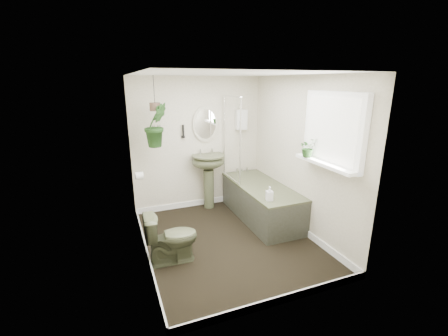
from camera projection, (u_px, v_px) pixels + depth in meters
name	position (u px, v px, depth m)	size (l,w,h in m)	color
floor	(228.00, 241.00, 4.33)	(2.30, 2.80, 0.02)	black
ceiling	(228.00, 73.00, 3.68)	(2.30, 2.80, 0.02)	white
wall_back	(198.00, 144.00, 5.27)	(2.30, 0.02, 2.30)	beige
wall_front	(286.00, 202.00, 2.75)	(2.30, 0.02, 2.30)	beige
wall_left	(139.00, 173.00, 3.60)	(0.02, 2.80, 2.30)	beige
wall_right	(301.00, 156.00, 4.41)	(0.02, 2.80, 2.30)	beige
skirting	(228.00, 237.00, 4.31)	(2.30, 2.80, 0.10)	white
bathtub	(261.00, 201.00, 4.97)	(0.72, 1.72, 0.58)	#484D34
bath_screen	(232.00, 139.00, 5.02)	(0.04, 0.72, 1.40)	silver
shower_box	(241.00, 120.00, 5.37)	(0.20, 0.10, 0.35)	white
oval_mirror	(205.00, 124.00, 5.18)	(0.46, 0.03, 0.62)	beige
wall_sconce	(183.00, 131.00, 5.06)	(0.04, 0.04, 0.22)	black
toilet_roll_holder	(139.00, 176.00, 4.32)	(0.11, 0.11, 0.11)	white
window_recess	(333.00, 130.00, 3.62)	(0.08, 1.00, 0.90)	white
window_sill	(325.00, 164.00, 3.72)	(0.18, 1.00, 0.04)	white
window_blinds	(330.00, 130.00, 3.61)	(0.01, 0.86, 0.76)	white
toilet	(171.00, 237.00, 3.75)	(0.37, 0.65, 0.66)	#484D34
pedestal_sink	(209.00, 181.00, 5.34)	(0.58, 0.50, 0.99)	#484D34
sill_plant	(308.00, 148.00, 3.93)	(0.23, 0.20, 0.25)	black
hanging_plant	(156.00, 125.00, 4.52)	(0.37, 0.29, 0.67)	black
soap_bottle	(270.00, 193.00, 4.24)	(0.09, 0.09, 0.20)	#2B2728
hanging_pot	(155.00, 107.00, 4.45)	(0.16, 0.16, 0.12)	#4C382B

